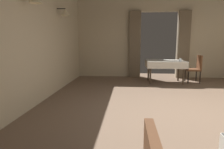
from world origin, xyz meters
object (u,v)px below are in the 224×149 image
at_px(dining_table_mid, 165,63).
at_px(chair_mid_right, 195,67).
at_px(glass_mid_a, 180,60).
at_px(plate_mid_b, 161,60).

bearing_deg(dining_table_mid, chair_mid_right, 5.58).
height_order(chair_mid_right, glass_mid_a, chair_mid_right).
relative_size(dining_table_mid, plate_mid_b, 5.78).
height_order(dining_table_mid, plate_mid_b, plate_mid_b).
bearing_deg(dining_table_mid, glass_mid_a, -32.96).
xyz_separation_m(dining_table_mid, chair_mid_right, (1.03, 0.10, -0.14)).
xyz_separation_m(glass_mid_a, plate_mid_b, (-0.54, 0.49, -0.04)).
height_order(dining_table_mid, glass_mid_a, glass_mid_a).
bearing_deg(plate_mid_b, chair_mid_right, -6.17).
xyz_separation_m(dining_table_mid, plate_mid_b, (-0.13, 0.23, 0.10)).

